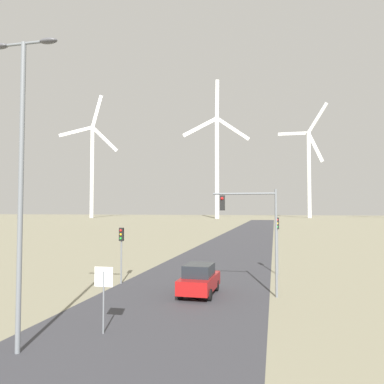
% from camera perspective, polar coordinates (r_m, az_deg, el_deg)
% --- Properties ---
extents(road_surface, '(10.00, 240.00, 0.01)m').
position_cam_1_polar(road_surface, '(53.67, 6.78, -8.00)').
color(road_surface, '#38383D').
rests_on(road_surface, ground).
extents(streetlamp, '(2.72, 0.32, 11.23)m').
position_cam_1_polar(streetlamp, '(14.86, -24.56, 4.57)').
color(streetlamp, slate).
rests_on(streetlamp, ground).
extents(stop_sign_near, '(0.81, 0.07, 2.71)m').
position_cam_1_polar(stop_sign_near, '(16.20, -13.31, -13.88)').
color(stop_sign_near, slate).
rests_on(stop_sign_near, ground).
extents(traffic_light_post_near_left, '(0.28, 0.34, 3.79)m').
position_cam_1_polar(traffic_light_post_near_left, '(26.20, -10.72, -7.58)').
color(traffic_light_post_near_left, slate).
rests_on(traffic_light_post_near_left, ground).
extents(traffic_light_post_near_right, '(0.28, 0.34, 4.41)m').
position_cam_1_polar(traffic_light_post_near_right, '(29.82, 12.87, -6.11)').
color(traffic_light_post_near_right, slate).
rests_on(traffic_light_post_near_right, ground).
extents(traffic_light_mast_overhead, '(3.76, 0.35, 6.24)m').
position_cam_1_polar(traffic_light_mast_overhead, '(22.33, 9.50, -4.40)').
color(traffic_light_mast_overhead, slate).
rests_on(traffic_light_mast_overhead, ground).
extents(car_approaching, '(1.90, 4.14, 1.83)m').
position_cam_1_polar(car_approaching, '(22.68, 1.11, -13.19)').
color(car_approaching, maroon).
rests_on(car_approaching, ground).
extents(wind_turbine_far_left, '(31.57, 11.53, 71.00)m').
position_cam_1_polar(wind_turbine_far_left, '(222.59, -14.97, 4.34)').
color(wind_turbine_far_left, white).
rests_on(wind_turbine_far_left, ground).
extents(wind_turbine_left, '(33.57, 15.13, 73.28)m').
position_cam_1_polar(wind_turbine_left, '(197.02, 3.82, 5.32)').
color(wind_turbine_left, white).
rests_on(wind_turbine_left, ground).
extents(wind_turbine_center, '(27.13, 14.51, 63.93)m').
position_cam_1_polar(wind_turbine_center, '(221.61, 17.38, 3.84)').
color(wind_turbine_center, white).
rests_on(wind_turbine_center, ground).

